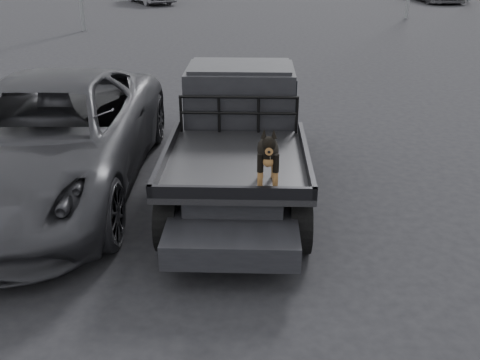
# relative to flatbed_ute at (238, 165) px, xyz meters

# --- Properties ---
(ground) EXTENTS (120.00, 120.00, 0.00)m
(ground) POSITION_rel_flatbed_ute_xyz_m (0.27, -1.57, -0.46)
(ground) COLOR black
(ground) RESTS_ON ground
(flatbed_ute) EXTENTS (2.00, 5.40, 0.92)m
(flatbed_ute) POSITION_rel_flatbed_ute_xyz_m (0.00, 0.00, 0.00)
(flatbed_ute) COLOR black
(flatbed_ute) RESTS_ON ground
(ute_cab) EXTENTS (1.72, 1.30, 0.88)m
(ute_cab) POSITION_rel_flatbed_ute_xyz_m (0.00, 0.95, 0.90)
(ute_cab) COLOR black
(ute_cab) RESTS_ON flatbed_ute
(headache_rack) EXTENTS (1.80, 0.08, 0.55)m
(headache_rack) POSITION_rel_flatbed_ute_xyz_m (0.00, 0.20, 0.74)
(headache_rack) COLOR black
(headache_rack) RESTS_ON flatbed_ute
(dog) EXTENTS (0.32, 0.60, 0.74)m
(dog) POSITION_rel_flatbed_ute_xyz_m (0.41, -1.69, 0.83)
(dog) COLOR black
(dog) RESTS_ON flatbed_ute
(parked_suv) EXTENTS (3.05, 6.29, 1.72)m
(parked_suv) POSITION_rel_flatbed_ute_xyz_m (-2.92, -0.01, 0.40)
(parked_suv) COLOR #2C2C30
(parked_suv) RESTS_ON ground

